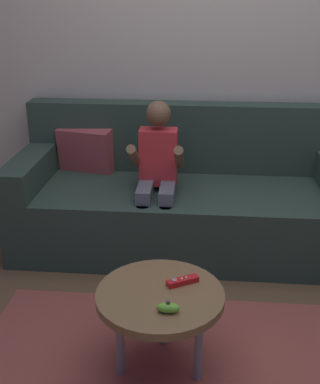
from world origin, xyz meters
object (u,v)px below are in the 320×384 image
at_px(coffee_table, 160,301).
at_px(nunchuk_lime, 168,308).
at_px(couch, 180,199).
at_px(person_seated_on_couch, 157,173).
at_px(game_remote_red_near_edge, 182,281).

bearing_deg(coffee_table, nunchuk_lime, -72.10).
relative_size(couch, person_seated_on_couch, 2.17).
bearing_deg(couch, coffee_table, -91.00).
relative_size(game_remote_red_near_edge, nunchuk_lime, 1.54).
height_order(coffee_table, game_remote_red_near_edge, game_remote_red_near_edge).
relative_size(couch, coffee_table, 3.87).
bearing_deg(person_seated_on_couch, couch, 54.98).
distance_m(person_seated_on_couch, nunchuk_lime, 1.15).
bearing_deg(person_seated_on_couch, nunchuk_lime, -82.43).
bearing_deg(person_seated_on_couch, coffee_table, -83.85).
distance_m(couch, game_remote_red_near_edge, 1.12).
xyz_separation_m(couch, nunchuk_lime, (0.02, -1.31, 0.11)).
bearing_deg(game_remote_red_near_edge, couch, 93.46).
xyz_separation_m(person_seated_on_couch, game_remote_red_near_edge, (0.20, -0.93, -0.14)).
bearing_deg(nunchuk_lime, game_remote_red_near_edge, 77.41).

